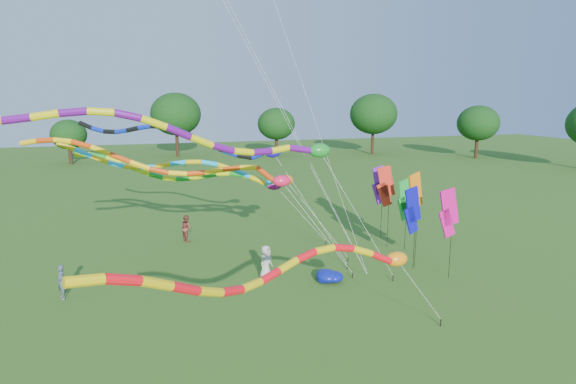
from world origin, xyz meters
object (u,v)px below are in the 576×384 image
object	(u,v)px
tube_kite_red	(308,266)
person_b	(61,282)
person_a	(266,262)
tube_kite_orange	(185,166)
person_c	(187,228)
blue_nylon_heap	(326,274)

from	to	relation	value
tube_kite_red	person_b	size ratio (longest dim) A/B	7.76
person_b	person_a	bearing A→B (deg)	63.73
tube_kite_red	person_b	bearing A→B (deg)	106.96
tube_kite_red	tube_kite_orange	distance (m)	11.07
tube_kite_red	person_c	distance (m)	17.60
blue_nylon_heap	person_b	distance (m)	12.26
person_a	blue_nylon_heap	bearing A→B (deg)	-58.93
person_c	person_a	bearing A→B (deg)	-178.90
tube_kite_red	blue_nylon_heap	size ratio (longest dim) A/B	7.62
person_b	person_c	bearing A→B (deg)	115.43
blue_nylon_heap	person_b	xyz separation A→B (m)	(-12.19, 1.21, 0.54)
tube_kite_orange	person_c	distance (m)	8.11
person_a	person_b	xyz separation A→B (m)	(-9.33, 0.28, -0.07)
blue_nylon_heap	person_c	distance (m)	10.47
blue_nylon_heap	tube_kite_red	bearing A→B (deg)	-114.76
person_b	tube_kite_orange	bearing A→B (deg)	73.58
person_a	person_c	world-z (taller)	person_a
blue_nylon_heap	person_c	xyz separation A→B (m)	(-6.05, 8.53, 0.59)
person_c	tube_kite_orange	bearing A→B (deg)	154.45
tube_kite_orange	person_a	xyz separation A→B (m)	(3.63, -1.09, -4.81)
tube_kite_red	person_a	distance (m)	10.17
tube_kite_orange	blue_nylon_heap	world-z (taller)	tube_kite_orange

